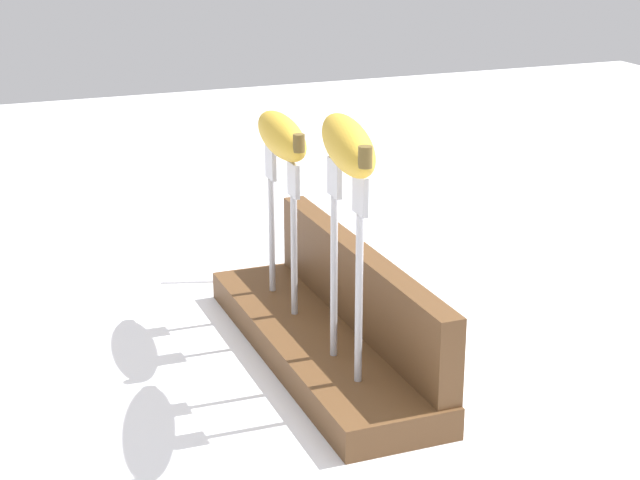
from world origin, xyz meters
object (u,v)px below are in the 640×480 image
object	(u,v)px
fork_stand_right	(346,251)
banana_raised_right	(347,144)
fork_stand_left	(282,215)
banana_raised_left	(281,135)
fork_fallen_near	(260,278)

from	to	relation	value
fork_stand_right	banana_raised_right	world-z (taller)	banana_raised_right
fork_stand_left	banana_raised_right	world-z (taller)	banana_raised_right
banana_raised_left	banana_raised_right	bearing A→B (deg)	0.00
fork_stand_left	fork_fallen_near	distance (m)	0.20
banana_raised_right	fork_fallen_near	size ratio (longest dim) A/B	0.97
fork_stand_right	banana_raised_right	size ratio (longest dim) A/B	1.09
fork_stand_right	fork_fallen_near	xyz separation A→B (m)	(-0.33, 0.02, -0.15)
fork_stand_right	banana_raised_left	size ratio (longest dim) A/B	1.20
fork_stand_left	banana_raised_right	xyz separation A→B (m)	(0.18, 0.00, 0.12)
fork_stand_right	banana_raised_right	xyz separation A→B (m)	(-0.00, 0.00, 0.10)
banana_raised_right	fork_stand_right	bearing A→B (deg)	-12.76
fork_stand_left	fork_stand_right	xyz separation A→B (m)	(0.18, 0.00, 0.02)
banana_raised_left	fork_stand_right	bearing A→B (deg)	-0.00
banana_raised_right	fork_fallen_near	xyz separation A→B (m)	(-0.33, 0.02, -0.25)
banana_raised_left	fork_fallen_near	xyz separation A→B (m)	(-0.15, 0.02, -0.22)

